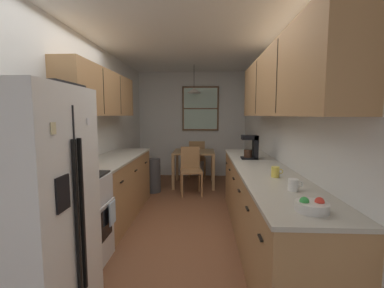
% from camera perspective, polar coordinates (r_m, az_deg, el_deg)
% --- Properties ---
extents(ground_plane, '(12.00, 12.00, 0.00)m').
position_cam_1_polar(ground_plane, '(4.25, -1.77, -14.60)').
color(ground_plane, brown).
extents(wall_left, '(0.10, 9.00, 2.55)m').
position_cam_1_polar(wall_left, '(4.30, -20.09, 2.71)').
color(wall_left, silver).
rests_on(wall_left, ground).
extents(wall_right, '(0.10, 9.00, 2.55)m').
position_cam_1_polar(wall_right, '(4.10, 17.37, 2.65)').
color(wall_right, silver).
rests_on(wall_right, ground).
extents(wall_back, '(4.40, 0.10, 2.55)m').
position_cam_1_polar(wall_back, '(6.62, -0.01, 4.19)').
color(wall_back, silver).
rests_on(wall_back, ground).
extents(ceiling_slab, '(4.40, 9.00, 0.08)m').
position_cam_1_polar(ceiling_slab, '(4.11, -1.90, 21.44)').
color(ceiling_slab, white).
extents(refrigerator, '(0.76, 0.81, 1.71)m').
position_cam_1_polar(refrigerator, '(2.24, -32.04, -11.73)').
color(refrigerator, white).
rests_on(refrigerator, ground).
extents(stove_range, '(0.66, 0.61, 1.10)m').
position_cam_1_polar(stove_range, '(2.99, -24.35, -14.70)').
color(stove_range, silver).
rests_on(stove_range, ground).
extents(microwave_over_range, '(0.39, 0.56, 0.33)m').
position_cam_1_polar(microwave_over_range, '(2.86, -27.46, 8.27)').
color(microwave_over_range, black).
extents(counter_left, '(0.64, 2.02, 0.90)m').
position_cam_1_polar(counter_left, '(4.15, -16.06, -8.82)').
color(counter_left, '#A87A4C').
rests_on(counter_left, ground).
extents(upper_cabinets_left, '(0.33, 2.10, 0.62)m').
position_cam_1_polar(upper_cabinets_left, '(4.02, -18.80, 10.20)').
color(upper_cabinets_left, '#A87A4C').
extents(counter_right, '(0.64, 3.34, 0.90)m').
position_cam_1_polar(counter_right, '(3.33, 14.79, -12.51)').
color(counter_right, '#A87A4C').
rests_on(counter_right, ground).
extents(upper_cabinets_right, '(0.33, 3.02, 0.73)m').
position_cam_1_polar(upper_cabinets_right, '(3.17, 18.25, 12.36)').
color(upper_cabinets_right, '#A87A4C').
extents(dining_table, '(0.87, 0.85, 0.74)m').
position_cam_1_polar(dining_table, '(5.72, 0.43, -2.69)').
color(dining_table, '#A87F51').
rests_on(dining_table, ground).
extents(dining_chair_near, '(0.46, 0.46, 0.90)m').
position_cam_1_polar(dining_chair_near, '(5.12, -0.27, -5.15)').
color(dining_chair_near, '#A87A4C').
rests_on(dining_chair_near, ground).
extents(dining_chair_far, '(0.41, 0.41, 0.90)m').
position_cam_1_polar(dining_chair_far, '(6.36, 1.11, -2.91)').
color(dining_chair_far, '#A87A4C').
rests_on(dining_chair_far, ground).
extents(pendant_light, '(0.30, 0.30, 0.58)m').
position_cam_1_polar(pendant_light, '(5.67, 0.44, 11.41)').
color(pendant_light, black).
extents(back_window, '(0.89, 0.05, 1.07)m').
position_cam_1_polar(back_window, '(6.54, 1.83, 7.59)').
color(back_window, brown).
extents(trash_bin, '(0.31, 0.31, 0.65)m').
position_cam_1_polar(trash_bin, '(5.32, -8.40, -6.68)').
color(trash_bin, '#3F3F42').
rests_on(trash_bin, ground).
extents(storage_canister, '(0.13, 0.13, 0.17)m').
position_cam_1_polar(storage_canister, '(3.35, -20.49, -3.21)').
color(storage_canister, '#D84C19').
rests_on(storage_canister, counter_left).
extents(dish_towel, '(0.02, 0.16, 0.24)m').
position_cam_1_polar(dish_towel, '(2.97, -16.70, -13.91)').
color(dish_towel, silver).
extents(coffee_maker, '(0.22, 0.18, 0.33)m').
position_cam_1_polar(coffee_maker, '(3.80, 12.68, -0.54)').
color(coffee_maker, black).
rests_on(coffee_maker, counter_right).
extents(mug_by_coffeemaker, '(0.12, 0.08, 0.10)m').
position_cam_1_polar(mug_by_coffeemaker, '(2.33, 20.90, -8.16)').
color(mug_by_coffeemaker, white).
rests_on(mug_by_coffeemaker, counter_right).
extents(mug_spare, '(0.12, 0.08, 0.11)m').
position_cam_1_polar(mug_spare, '(2.76, 17.45, -5.72)').
color(mug_spare, '#E5CC4C').
rests_on(mug_spare, counter_right).
extents(fruit_bowl, '(0.21, 0.21, 0.09)m').
position_cam_1_polar(fruit_bowl, '(1.89, 24.29, -11.97)').
color(fruit_bowl, silver).
rests_on(fruit_bowl, counter_right).
extents(table_serving_bowl, '(0.19, 0.19, 0.06)m').
position_cam_1_polar(table_serving_bowl, '(5.76, 0.79, -1.14)').
color(table_serving_bowl, silver).
rests_on(table_serving_bowl, dining_table).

